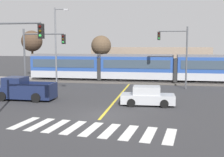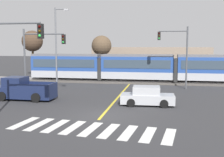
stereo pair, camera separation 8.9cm
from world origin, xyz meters
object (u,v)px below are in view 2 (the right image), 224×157
at_px(traffic_light_near_left, 7,53).
at_px(street_lamp_west, 57,42).
at_px(light_rail_tram, 137,67).
at_px(bare_tree_far_west, 32,41).
at_px(pickup_truck, 23,90).
at_px(bare_tree_west, 102,46).
at_px(traffic_light_far_right, 178,49).
at_px(traffic_light_mid_left, 38,51).
at_px(sedan_crossing, 147,96).

distance_m(traffic_light_near_left, street_lamp_west, 17.53).
height_order(light_rail_tram, street_lamp_west, street_lamp_west).
xyz_separation_m(light_rail_tram, bare_tree_far_west, (-16.26, 4.02, 3.31)).
xyz_separation_m(pickup_truck, bare_tree_west, (2.97, 18.79, 3.84)).
height_order(light_rail_tram, pickup_truck, light_rail_tram).
height_order(traffic_light_far_right, traffic_light_mid_left, traffic_light_far_right).
xyz_separation_m(light_rail_tram, traffic_light_far_right, (4.74, -4.57, 2.33)).
distance_m(pickup_truck, bare_tree_far_west, 19.41).
distance_m(sedan_crossing, traffic_light_near_left, 10.95).
distance_m(light_rail_tram, street_lamp_west, 10.61).
bearing_deg(pickup_truck, light_rail_tram, 56.44).
height_order(traffic_light_near_left, street_lamp_west, street_lamp_west).
relative_size(sedan_crossing, bare_tree_west, 0.69).
distance_m(pickup_truck, street_lamp_west, 11.71).
xyz_separation_m(traffic_light_near_left, traffic_light_far_right, (11.20, 15.13, 0.10)).
height_order(sedan_crossing, traffic_light_mid_left, traffic_light_mid_left).
relative_size(traffic_light_far_right, bare_tree_far_west, 0.97).
relative_size(sedan_crossing, traffic_light_near_left, 0.66).
height_order(street_lamp_west, bare_tree_far_west, street_lamp_west).
relative_size(traffic_light_far_right, traffic_light_mid_left, 1.07).
bearing_deg(bare_tree_far_west, pickup_truck, -66.89).
distance_m(traffic_light_far_right, traffic_light_mid_left, 14.63).
bearing_deg(street_lamp_west, pickup_truck, -84.98).
height_order(pickup_truck, bare_tree_far_west, bare_tree_far_west).
bearing_deg(traffic_light_near_left, street_lamp_west, 101.01).
xyz_separation_m(sedan_crossing, traffic_light_mid_left, (-10.63, 3.20, 3.47)).
xyz_separation_m(light_rail_tram, traffic_light_near_left, (-6.46, -19.70, 2.23)).
bearing_deg(pickup_truck, traffic_light_near_left, -69.38).
distance_m(bare_tree_far_west, bare_tree_west, 10.50).
distance_m(pickup_truck, bare_tree_west, 19.41).
distance_m(traffic_light_far_right, bare_tree_west, 14.60).
distance_m(traffic_light_mid_left, bare_tree_far_west, 16.52).
distance_m(light_rail_tram, pickup_truck, 16.06).
distance_m(light_rail_tram, sedan_crossing, 13.99).
bearing_deg(traffic_light_far_right, pickup_truck, -147.17).
height_order(traffic_light_far_right, bare_tree_far_west, bare_tree_far_west).
bearing_deg(sedan_crossing, bare_tree_west, 112.36).
bearing_deg(sedan_crossing, traffic_light_far_right, 73.59).
distance_m(street_lamp_west, bare_tree_far_west, 9.19).
bearing_deg(traffic_light_mid_left, pickup_truck, -95.09).
bearing_deg(bare_tree_west, traffic_light_near_left, -91.32).
relative_size(bare_tree_far_west, bare_tree_west, 1.12).
bearing_deg(light_rail_tram, bare_tree_far_west, 166.11).
height_order(sedan_crossing, bare_tree_far_west, bare_tree_far_west).
bearing_deg(bare_tree_far_west, light_rail_tram, -13.89).
xyz_separation_m(sedan_crossing, street_lamp_west, (-11.83, 11.25, 4.52)).
xyz_separation_m(traffic_light_mid_left, bare_tree_far_west, (-7.65, 14.60, 1.19)).
height_order(pickup_truck, street_lamp_west, street_lamp_west).
relative_size(light_rail_tram, street_lamp_west, 2.99).
distance_m(sedan_crossing, bare_tree_west, 21.16).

